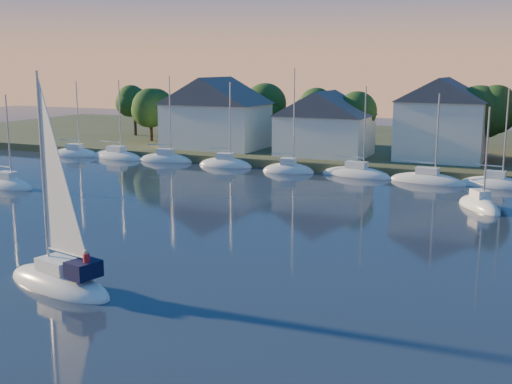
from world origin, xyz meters
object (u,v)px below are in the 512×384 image
Objects in this scene: hero_sailboat at (60,278)px; drifting_sailboat_right at (479,207)px; clubhouse_west at (216,112)px; clubhouse_centre at (325,123)px; drifting_sailboat_left at (8,187)px; clubhouse_east at (442,118)px.

hero_sailboat is 36.36m from drifting_sailboat_right.
drifting_sailboat_right is at bearing -29.17° from clubhouse_west.
hero_sailboat is 1.31× the size of drifting_sailboat_right.
clubhouse_west is 1.18× the size of clubhouse_centre.
clubhouse_west is 31.87m from drifting_sailboat_left.
clubhouse_west is 1.30× the size of drifting_sailboat_left.
drifting_sailboat_left reaches higher than drifting_sailboat_right.
hero_sailboat is (-12.44, -52.40, -5.44)m from clubhouse_east.
hero_sailboat is at bearing -66.98° from drifting_sailboat_right.
hero_sailboat is at bearing -37.14° from drifting_sailboat_left.
hero_sailboat is at bearing -88.23° from clubhouse_centre.
drifting_sailboat_left reaches higher than clubhouse_centre.
clubhouse_west is 42.50m from drifting_sailboat_right.
drifting_sailboat_left is at bearing -140.32° from clubhouse_east.
drifting_sailboat_left is at bearing -129.03° from clubhouse_centre.
clubhouse_east is 49.45m from drifting_sailboat_left.
clubhouse_east is at bearing -90.24° from hero_sailboat.
clubhouse_west is at bearing 78.18° from drifting_sailboat_left.
clubhouse_centre is (16.00, -1.00, -0.80)m from clubhouse_west.
hero_sailboat is at bearing -103.36° from clubhouse_east.
clubhouse_centre is 1.10× the size of clubhouse_east.
drifting_sailboat_right is at bearing -43.24° from clubhouse_centre.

